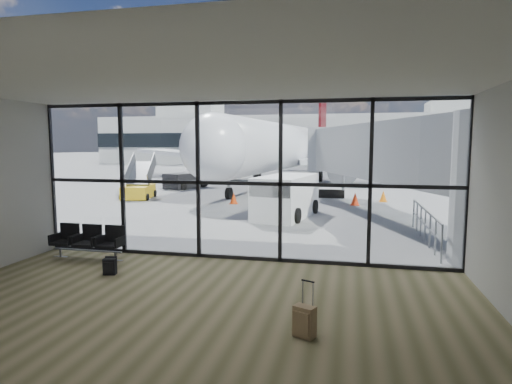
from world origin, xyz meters
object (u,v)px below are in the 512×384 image
at_px(suitcase, 304,321).
at_px(mobile_stairs, 139,190).
at_px(belt_loader, 187,179).
at_px(backpack, 110,266).
at_px(service_van, 285,196).
at_px(seating_row, 89,240).
at_px(airliner, 290,147).

bearing_deg(suitcase, mobile_stairs, 148.80).
height_order(belt_loader, mobile_stairs, mobile_stairs).
distance_m(backpack, service_van, 10.05).
distance_m(suitcase, mobile_stairs, 20.65).
distance_m(seating_row, airliner, 28.69).
xyz_separation_m(seating_row, belt_loader, (-4.65, 19.46, 0.14)).
bearing_deg(mobile_stairs, airliner, 53.00).
bearing_deg(service_van, mobile_stairs, 164.08).
bearing_deg(seating_row, service_van, 61.47).
xyz_separation_m(seating_row, airliner, (1.96, 28.52, 2.51)).
height_order(seating_row, belt_loader, belt_loader).
xyz_separation_m(seating_row, service_van, (4.54, 8.17, 0.43)).
bearing_deg(mobile_stairs, seating_row, -80.18).
bearing_deg(service_van, suitcase, -69.63).
relative_size(airliner, mobile_stairs, 11.53).
bearing_deg(service_van, airliner, 107.67).
relative_size(seating_row, airliner, 0.06).
bearing_deg(seating_row, belt_loader, 103.97).
bearing_deg(backpack, belt_loader, 96.43).
bearing_deg(belt_loader, suitcase, -43.58).
xyz_separation_m(backpack, service_van, (3.07, 9.54, 0.75)).
bearing_deg(suitcase, belt_loader, 139.50).
relative_size(suitcase, service_van, 0.21).
distance_m(seating_row, suitcase, 7.70).
height_order(airliner, mobile_stairs, airliner).
bearing_deg(backpack, airliner, 79.13).
xyz_separation_m(suitcase, service_van, (-2.11, 12.04, 0.67)).
relative_size(suitcase, belt_loader, 0.21).
height_order(backpack, service_van, service_van).
height_order(seating_row, service_van, service_van).
bearing_deg(service_van, belt_loader, 139.58).
height_order(backpack, mobile_stairs, mobile_stairs).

